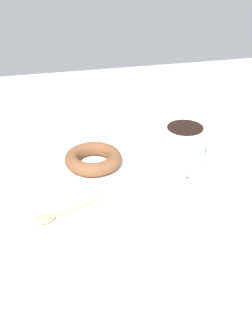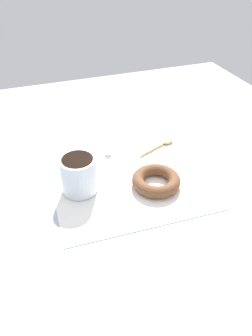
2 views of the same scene
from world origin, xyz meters
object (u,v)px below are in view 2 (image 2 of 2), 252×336
object	(u,v)px
donut	(156,180)
spoon	(164,143)
coffee_cup	(79,173)
sugar_cube	(108,152)

from	to	relation	value
donut	spoon	xyz separation A→B (cm)	(8.80, 14.73, -0.91)
coffee_cup	spoon	xyz separation A→B (cm)	(24.85, 10.26, -3.80)
spoon	coffee_cup	bearing A→B (deg)	-157.57
coffee_cup	sugar_cube	size ratio (longest dim) A/B	7.54
donut	spoon	world-z (taller)	donut
coffee_cup	sugar_cube	xyz separation A→B (cm)	(9.70, 10.75, -3.49)
donut	spoon	size ratio (longest dim) A/B	0.92
coffee_cup	spoon	world-z (taller)	coffee_cup
spoon	sugar_cube	bearing A→B (deg)	178.14
spoon	sugar_cube	size ratio (longest dim) A/B	8.13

